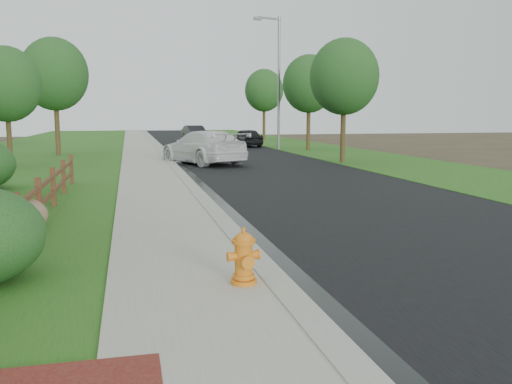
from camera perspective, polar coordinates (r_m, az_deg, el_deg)
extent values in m
plane|color=#38321F|center=(5.83, 4.49, -17.01)|extent=(120.00, 120.00, 0.00)
cube|color=black|center=(40.57, -4.41, 4.68)|extent=(8.00, 90.00, 0.02)
cube|color=gray|center=(40.14, -10.36, 4.60)|extent=(0.40, 90.00, 0.12)
cube|color=black|center=(40.16, -9.86, 4.56)|extent=(0.50, 90.00, 0.00)
cube|color=#9D9889|center=(40.10, -12.22, 4.53)|extent=(2.20, 90.00, 0.10)
cube|color=#1F4E16|center=(40.11, -14.94, 4.42)|extent=(1.60, 90.00, 0.06)
cube|color=#1F4E16|center=(40.59, -22.32, 4.11)|extent=(9.00, 90.00, 0.04)
cube|color=#1F4E16|center=(42.19, 4.92, 4.82)|extent=(6.00, 90.00, 0.04)
cube|color=#4C2E19|center=(10.58, -23.78, -3.01)|extent=(0.12, 0.12, 1.10)
cube|color=#4C2E19|center=(12.91, -21.87, -0.99)|extent=(0.12, 0.12, 1.10)
cube|color=#4C2E19|center=(15.27, -20.56, 0.41)|extent=(0.12, 0.12, 1.10)
cube|color=#4C2E19|center=(17.63, -19.59, 1.44)|extent=(0.12, 0.12, 1.10)
cube|color=#4C2E19|center=(20.01, -18.85, 2.22)|extent=(0.12, 0.12, 1.10)
cube|color=#4C2E19|center=(9.45, -25.05, -4.99)|extent=(0.08, 2.35, 0.10)
cube|color=#4C2E19|center=(9.37, -25.19, -2.60)|extent=(0.08, 2.35, 0.10)
cube|color=#4C2E19|center=(11.76, -22.70, -2.38)|extent=(0.08, 2.35, 0.10)
cube|color=#4C2E19|center=(11.70, -22.81, -0.45)|extent=(0.08, 2.35, 0.10)
cube|color=#4C2E19|center=(14.10, -21.14, -0.63)|extent=(0.08, 2.35, 0.10)
cube|color=#4C2E19|center=(14.05, -21.22, 0.98)|extent=(0.08, 2.35, 0.10)
cube|color=#4C2E19|center=(16.46, -20.02, 0.62)|extent=(0.08, 2.35, 0.10)
cube|color=#4C2E19|center=(16.42, -20.09, 2.00)|extent=(0.08, 2.35, 0.10)
cube|color=#4C2E19|center=(18.83, -19.19, 1.55)|extent=(0.08, 2.35, 0.10)
cube|color=#4C2E19|center=(18.79, -19.24, 2.76)|extent=(0.08, 2.35, 0.10)
cylinder|color=orange|center=(7.78, -1.30, -9.36)|extent=(0.37, 0.37, 0.07)
cylinder|color=orange|center=(7.69, -1.31, -7.26)|extent=(0.25, 0.25, 0.57)
cylinder|color=orange|center=(7.75, -1.31, -8.82)|extent=(0.31, 0.31, 0.05)
cylinder|color=orange|center=(7.62, -1.32, -5.19)|extent=(0.34, 0.34, 0.05)
ellipsoid|color=orange|center=(7.62, -1.32, -5.03)|extent=(0.27, 0.27, 0.21)
cylinder|color=orange|center=(7.59, -1.32, -4.06)|extent=(0.06, 0.06, 0.08)
cylinder|color=orange|center=(7.53, -0.96, -7.33)|extent=(0.17, 0.14, 0.16)
cylinder|color=orange|center=(7.63, -2.67, -6.81)|extent=(0.15, 0.14, 0.13)
cylinder|color=orange|center=(7.73, 0.02, -6.60)|extent=(0.15, 0.14, 0.13)
imported|color=white|center=(27.26, -5.60, 4.72)|extent=(4.27, 6.16, 1.66)
imported|color=black|center=(41.57, -1.02, 5.75)|extent=(2.02, 4.17, 1.37)
imported|color=black|center=(50.72, -6.46, 6.17)|extent=(2.21, 4.52, 1.42)
cylinder|color=gray|center=(38.41, 2.42, 11.28)|extent=(0.18, 0.18, 9.11)
cube|color=gray|center=(38.45, 1.40, 17.82)|extent=(1.77, 0.67, 0.12)
cube|color=gray|center=(37.96, 0.18, 17.79)|extent=(0.60, 0.38, 0.18)
ellipsoid|color=brown|center=(12.27, -23.73, -2.30)|extent=(1.42, 1.27, 0.78)
cylinder|color=#3A2C18|center=(27.67, -24.57, 5.80)|extent=(0.23, 0.23, 3.36)
ellipsoid|color=#17411B|center=(27.69, -24.84, 10.27)|extent=(3.14, 3.14, 3.46)
cylinder|color=#3A2C18|center=(27.97, 9.15, 6.90)|extent=(0.26, 0.26, 3.79)
ellipsoid|color=#17411B|center=(28.02, 9.27, 11.89)|extent=(3.47, 3.47, 3.81)
cylinder|color=#3A2C18|center=(34.53, -20.22, 7.07)|extent=(0.29, 0.29, 4.21)
ellipsoid|color=#17411B|center=(34.61, -20.45, 11.55)|extent=(3.89, 3.89, 4.27)
cylinder|color=#3A2C18|center=(37.77, 5.54, 7.40)|extent=(0.27, 0.27, 3.97)
ellipsoid|color=#17411B|center=(37.82, 5.60, 11.27)|extent=(3.59, 3.59, 3.95)
cylinder|color=#3A2C18|center=(51.94, 0.85, 7.73)|extent=(0.28, 0.28, 4.12)
ellipsoid|color=#17411B|center=(51.98, 0.85, 10.65)|extent=(3.64, 3.64, 4.00)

